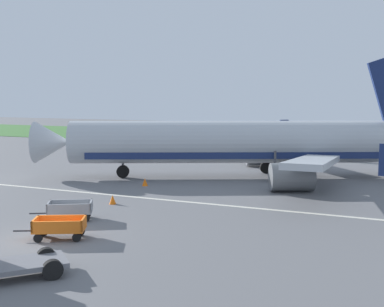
{
  "coord_description": "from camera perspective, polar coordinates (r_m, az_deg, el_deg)",
  "views": [
    {
      "loc": [
        16.36,
        -19.48,
        7.16
      ],
      "look_at": [
        1.28,
        15.05,
        2.8
      ],
      "focal_mm": 46.64,
      "sensor_mm": 36.0,
      "label": 1
    }
  ],
  "objects": [
    {
      "name": "grass_strip",
      "position": [
        83.59,
        12.22,
        1.56
      ],
      "size": [
        220.0,
        28.0,
        0.06
      ],
      "primitive_type": "cube",
      "color": "#3D7033",
      "rests_on": "ground"
    },
    {
      "name": "traffic_cone_near_plane",
      "position": [
        40.12,
        -5.41,
        -3.26
      ],
      "size": [
        0.47,
        0.47,
        0.62
      ],
      "primitive_type": "cone",
      "color": "orange",
      "rests_on": "ground"
    },
    {
      "name": "ground_plane",
      "position": [
        26.43,
        -16.02,
        -9.38
      ],
      "size": [
        220.0,
        220.0,
        0.0
      ],
      "primitive_type": "plane",
      "color": "slate"
    },
    {
      "name": "baggage_cart_second_in_row",
      "position": [
        29.89,
        -13.79,
        -6.27
      ],
      "size": [
        3.43,
        2.48,
        1.07
      ],
      "color": "gray",
      "rests_on": "ground"
    },
    {
      "name": "airplane",
      "position": [
        44.1,
        7.1,
        1.21
      ],
      "size": [
        35.52,
        29.18,
        11.34
      ],
      "color": "#B2B7BC",
      "rests_on": "ground"
    },
    {
      "name": "baggage_cart_nearest",
      "position": [
        26.15,
        -14.93,
        -8.15
      ],
      "size": [
        3.5,
        2.37,
        1.07
      ],
      "color": "orange",
      "rests_on": "ground"
    },
    {
      "name": "traffic_cone_mid_apron",
      "position": [
        33.71,
        -9.07,
        -5.22
      ],
      "size": [
        0.46,
        0.46,
        0.61
      ],
      "primitive_type": "cone",
      "color": "orange",
      "rests_on": "ground"
    },
    {
      "name": "apron_stripe",
      "position": [
        35.16,
        -4.7,
        -5.16
      ],
      "size": [
        120.0,
        0.36,
        0.01
      ],
      "primitive_type": "cube",
      "color": "silver",
      "rests_on": "ground"
    }
  ]
}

